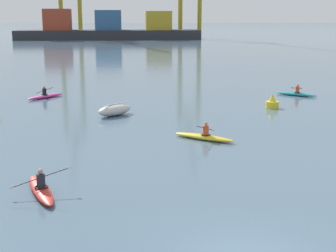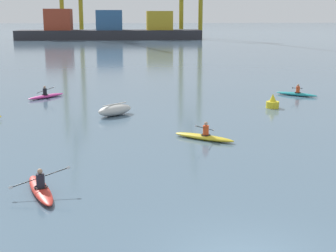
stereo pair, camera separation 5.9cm
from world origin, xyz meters
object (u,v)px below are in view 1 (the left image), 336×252
kayak_magenta (46,96)px  capsized_dinghy (115,110)px  kayak_teal (296,94)px  container_barge (108,29)px  kayak_red (41,189)px  kayak_yellow (204,136)px  channel_buoy (272,103)px

kayak_magenta → capsized_dinghy: bearing=-52.9°
kayak_teal → capsized_dinghy: bearing=-154.9°
kayak_teal → container_barge: bearing=100.8°
kayak_magenta → kayak_red: kayak_magenta is taller
kayak_magenta → kayak_yellow: same height
container_barge → kayak_magenta: 94.79m
capsized_dinghy → kayak_red: bearing=-99.5°
channel_buoy → kayak_magenta: size_ratio=0.34×
capsized_dinghy → kayak_teal: bearing=25.1°
kayak_yellow → kayak_red: bearing=-134.4°
container_barge → channel_buoy: bearing=-81.6°
kayak_red → kayak_yellow: bearing=45.6°
container_barge → kayak_yellow: container_barge is taller
kayak_teal → kayak_red: 26.55m
kayak_yellow → channel_buoy: bearing=54.1°
capsized_dinghy → container_barge: bearing=92.2°
container_barge → capsized_dinghy: size_ratio=18.18×
container_barge → kayak_magenta: bearing=-91.0°
container_barge → kayak_red: bearing=-89.2°
capsized_dinghy → kayak_teal: 15.81m
capsized_dinghy → channel_buoy: bearing=9.0°
channel_buoy → kayak_teal: channel_buoy is taller
container_barge → kayak_red: size_ratio=14.17×
channel_buoy → kayak_yellow: bearing=-125.9°
container_barge → capsized_dinghy: bearing=-87.8°
container_barge → kayak_red: 116.03m
kayak_teal → kayak_red: same height
container_barge → kayak_teal: bearing=-79.2°
container_barge → kayak_yellow: size_ratio=15.60×
container_barge → capsized_dinghy: container_barge is taller
container_barge → kayak_yellow: (8.68, -108.73, -2.51)m
container_barge → capsized_dinghy: 102.12m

